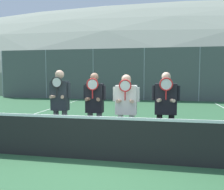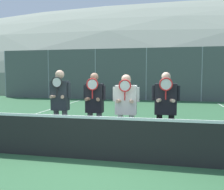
% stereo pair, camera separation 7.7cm
% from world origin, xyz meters
% --- Properties ---
extents(ground_plane, '(120.00, 120.00, 0.00)m').
position_xyz_m(ground_plane, '(0.00, 0.00, 0.00)').
color(ground_plane, '#2D5B38').
extents(hill_distant, '(137.95, 76.64, 26.82)m').
position_xyz_m(hill_distant, '(0.00, 50.79, 0.00)').
color(hill_distant, gray).
rests_on(hill_distant, ground_plane).
extents(clubhouse_building, '(18.04, 5.50, 3.73)m').
position_xyz_m(clubhouse_building, '(-1.63, 18.65, 1.88)').
color(clubhouse_building, beige).
rests_on(clubhouse_building, ground_plane).
extents(fence_back, '(21.09, 0.06, 3.47)m').
position_xyz_m(fence_back, '(0.00, 11.90, 1.74)').
color(fence_back, gray).
rests_on(fence_back, ground_plane).
extents(tennis_net, '(11.65, 0.09, 1.01)m').
position_xyz_m(tennis_net, '(0.00, 0.00, 0.47)').
color(tennis_net, gray).
rests_on(tennis_net, ground_plane).
extents(court_line_left_sideline, '(0.05, 16.00, 0.01)m').
position_xyz_m(court_line_left_sideline, '(-4.34, 3.00, 0.00)').
color(court_line_left_sideline, white).
rests_on(court_line_left_sideline, ground_plane).
extents(player_leftmost, '(0.54, 0.34, 1.85)m').
position_xyz_m(player_leftmost, '(-1.24, 0.78, 1.08)').
color(player_leftmost, '#56565B').
rests_on(player_leftmost, ground_plane).
extents(player_center_left, '(0.53, 0.34, 1.78)m').
position_xyz_m(player_center_left, '(-0.39, 0.79, 1.03)').
color(player_center_left, '#56565B').
rests_on(player_center_left, ground_plane).
extents(player_center_right, '(0.61, 0.34, 1.75)m').
position_xyz_m(player_center_right, '(0.36, 0.78, 1.04)').
color(player_center_right, white).
rests_on(player_center_right, ground_plane).
extents(player_rightmost, '(0.61, 0.34, 1.80)m').
position_xyz_m(player_rightmost, '(1.24, 0.79, 1.06)').
color(player_rightmost, black).
rests_on(player_rightmost, ground_plane).
extents(car_far_left, '(4.76, 2.02, 1.80)m').
position_xyz_m(car_far_left, '(-6.17, 13.92, 0.92)').
color(car_far_left, slate).
rests_on(car_far_left, ground_plane).
extents(car_left_of_center, '(4.25, 1.96, 1.82)m').
position_xyz_m(car_left_of_center, '(-1.13, 13.73, 0.92)').
color(car_left_of_center, slate).
rests_on(car_left_of_center, ground_plane).
extents(car_center, '(4.18, 1.95, 1.88)m').
position_xyz_m(car_center, '(3.62, 14.21, 0.95)').
color(car_center, '#285638').
rests_on(car_center, ground_plane).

